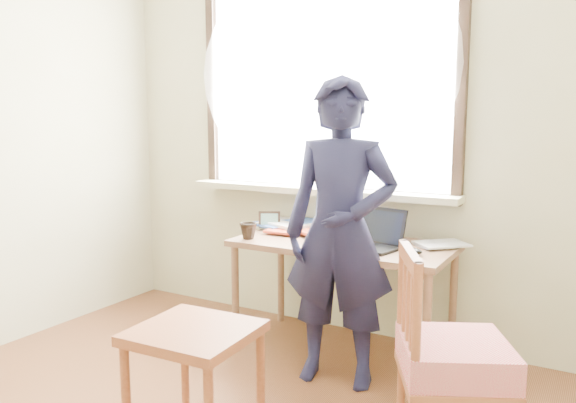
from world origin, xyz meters
The scene contains 13 objects.
room_shell centered at (-0.02, 0.20, 1.64)m, with size 3.52×4.02×2.61m.
desk centered at (0.12, 1.63, 0.61)m, with size 1.26×0.63×0.68m.
laptop centered at (0.32, 1.60, 0.73)m, with size 0.37×0.32×0.22m.
mug_white centered at (-0.06, 1.82, 0.72)m, with size 0.12×0.12×0.10m, color white.
mug_dark centered at (-0.41, 1.42, 0.72)m, with size 0.11×0.11×0.10m, color black.
mouse centered at (0.57, 1.53, 0.69)m, with size 0.09×0.06×0.04m, color black.
desk_clutter centered at (-0.22, 1.80, 0.70)m, with size 0.84×0.46×0.05m.
book_a centered at (-0.28, 1.84, 0.69)m, with size 0.21×0.28×0.03m, color white.
book_b centered at (0.58, 1.87, 0.69)m, with size 0.20×0.27×0.02m, color white.
picture_frame centered at (-0.46, 1.73, 0.73)m, with size 0.13×0.08×0.11m.
work_chair centered at (-0.06, 0.47, 0.42)m, with size 0.51×0.49×0.50m.
side_chair centered at (0.96, 0.76, 0.47)m, with size 0.54×0.55×0.90m.
person centered at (0.25, 1.29, 0.80)m, with size 0.59×0.38×1.61m, color black.
Camera 1 is at (1.44, -1.32, 1.39)m, focal length 35.00 mm.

